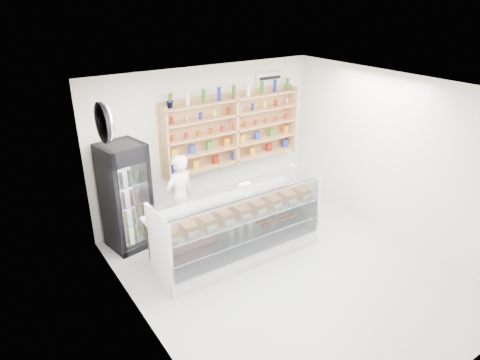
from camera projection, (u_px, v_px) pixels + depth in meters
room at (295, 190)px, 6.01m from camera, size 5.00×5.00×5.00m
display_counter at (238, 237)px, 6.87m from camera, size 2.75×0.82×1.20m
shop_worker at (180, 197)px, 7.27m from camera, size 0.62×0.48×1.52m
drinks_cooler at (126, 197)px, 6.94m from camera, size 0.75×0.74×1.81m
wall_shelving at (234, 130)px, 7.96m from camera, size 2.84×0.28×1.33m
potted_plant at (170, 100)px, 7.03m from camera, size 0.17×0.15×0.27m
security_mirror at (106, 122)px, 5.39m from camera, size 0.15×0.50×0.50m
wall_sign at (270, 78)px, 8.17m from camera, size 0.62×0.03×0.20m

